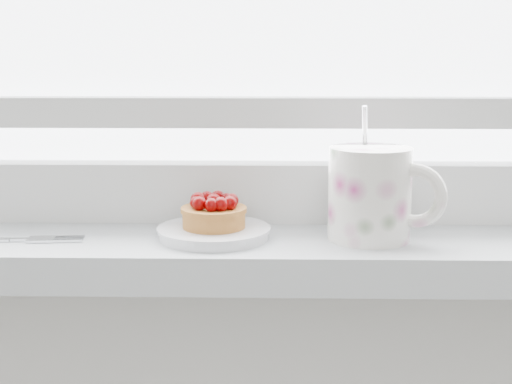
{
  "coord_description": "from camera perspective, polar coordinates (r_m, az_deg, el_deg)",
  "views": [
    {
      "loc": [
        0.05,
        1.13,
        1.14
      ],
      "look_at": [
        0.04,
        1.88,
        0.99
      ],
      "focal_mm": 50.0,
      "sensor_mm": 36.0,
      "label": 1
    }
  ],
  "objects": [
    {
      "name": "raspberry_tart",
      "position": [
        0.77,
        -3.39,
        -1.63
      ],
      "size": [
        0.07,
        0.07,
        0.04
      ],
      "color": "#9A5921",
      "rests_on": "saucer"
    },
    {
      "name": "floral_mug",
      "position": [
        0.77,
        9.32,
        0.0
      ],
      "size": [
        0.14,
        0.12,
        0.14
      ],
      "color": "white",
      "rests_on": "windowsill"
    },
    {
      "name": "saucer",
      "position": [
        0.78,
        -3.38,
        -3.25
      ],
      "size": [
        0.12,
        0.12,
        0.01
      ],
      "primitive_type": "cylinder",
      "color": "white",
      "rests_on": "windowsill"
    }
  ]
}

